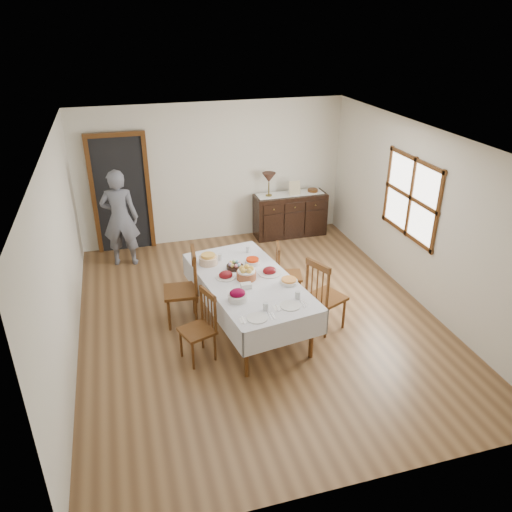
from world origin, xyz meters
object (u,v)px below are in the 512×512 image
object	(u,v)px
person	(120,215)
table_lamp	(269,178)
chair_left_far	(185,287)
chair_right_far	(286,272)
chair_left_near	(200,326)
sideboard	(290,215)
dining_table	(248,285)
chair_right_near	(324,295)

from	to	relation	value
person	table_lamp	xyz separation A→B (m)	(2.78, 0.41, 0.29)
chair_left_far	chair_right_far	size ratio (longest dim) A/B	1.21
chair_left_near	sideboard	xyz separation A→B (m)	(2.39, 3.41, -0.05)
dining_table	chair_right_far	size ratio (longest dim) A/B	2.61
sideboard	table_lamp	distance (m)	0.89
chair_right_near	table_lamp	size ratio (longest dim) A/B	2.34
dining_table	chair_left_near	xyz separation A→B (m)	(-0.75, -0.48, -0.21)
chair_left_far	chair_right_far	world-z (taller)	chair_left_far
chair_left_far	chair_right_near	distance (m)	1.93
dining_table	chair_right_near	world-z (taller)	chair_right_near
person	dining_table	bearing A→B (deg)	131.79
chair_right_near	sideboard	world-z (taller)	chair_right_near
chair_left_far	chair_right_near	bearing A→B (deg)	73.36
chair_left_far	table_lamp	bearing A→B (deg)	146.48
dining_table	table_lamp	xyz separation A→B (m)	(1.20, 2.95, 0.52)
chair_left_near	chair_right_near	distance (m)	1.75
chair_right_near	person	distance (m)	3.84
sideboard	chair_left_near	bearing A→B (deg)	-125.09
chair_left_near	table_lamp	size ratio (longest dim) A/B	2.04
dining_table	person	distance (m)	2.99
chair_left_near	person	size ratio (longest dim) A/B	0.51
person	chair_left_far	bearing A→B (deg)	119.61
chair_left_near	table_lamp	bearing A→B (deg)	130.82
chair_left_far	chair_right_near	world-z (taller)	chair_left_far
chair_right_far	table_lamp	xyz separation A→B (m)	(0.45, 2.35, 0.73)
chair_left_near	chair_right_near	bearing A→B (deg)	76.33
chair_left_far	table_lamp	world-z (taller)	table_lamp
chair_right_near	chair_right_far	xyz separation A→B (m)	(-0.24, 0.90, -0.08)
chair_right_far	person	size ratio (longest dim) A/B	0.50
dining_table	table_lamp	world-z (taller)	table_lamp
chair_right_near	chair_left_near	bearing A→B (deg)	72.21
sideboard	person	world-z (taller)	person
chair_left_far	chair_right_far	bearing A→B (deg)	101.84
person	table_lamp	size ratio (longest dim) A/B	3.96
chair_left_near	person	distance (m)	3.15
person	table_lamp	distance (m)	2.82
chair_right_far	person	distance (m)	3.06
dining_table	sideboard	size ratio (longest dim) A/B	1.71
chair_left_near	table_lamp	world-z (taller)	table_lamp
chair_left_far	sideboard	xyz separation A→B (m)	(2.45, 2.52, -0.14)
chair_right_far	sideboard	xyz separation A→B (m)	(0.89, 2.33, -0.04)
dining_table	sideboard	distance (m)	3.36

